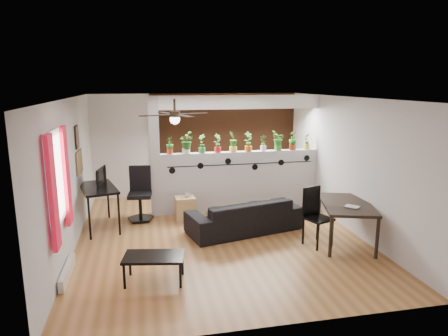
{
  "coord_description": "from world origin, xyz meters",
  "views": [
    {
      "loc": [
        -1.35,
        -7.08,
        2.86
      ],
      "look_at": [
        0.23,
        0.6,
        1.19
      ],
      "focal_mm": 32.0,
      "sensor_mm": 36.0,
      "label": 1
    }
  ],
  "objects_px": {
    "potted_plant_2": "(202,143)",
    "potted_plant_4": "(233,141)",
    "cup": "(187,195)",
    "potted_plant_7": "(278,140)",
    "potted_plant_5": "(248,141)",
    "folding_chair": "(315,211)",
    "ceiling_fan": "(175,116)",
    "cube_shelf": "(185,208)",
    "computer_desk": "(98,191)",
    "potted_plant_9": "(307,141)",
    "dining_table": "(347,207)",
    "potted_plant_3": "(218,142)",
    "office_chair": "(140,197)",
    "potted_plant_1": "(186,142)",
    "potted_plant_0": "(170,145)",
    "potted_plant_8": "(293,140)",
    "potted_plant_6": "(263,142)",
    "sofa": "(244,216)",
    "coffee_table": "(154,258)"
  },
  "relations": [
    {
      "from": "potted_plant_2",
      "to": "potted_plant_4",
      "type": "xyz_separation_m",
      "value": [
        0.7,
        0.0,
        0.03
      ]
    },
    {
      "from": "cup",
      "to": "potted_plant_7",
      "type": "bearing_deg",
      "value": 12.67
    },
    {
      "from": "cup",
      "to": "potted_plant_5",
      "type": "bearing_deg",
      "value": 18.44
    },
    {
      "from": "folding_chair",
      "to": "cup",
      "type": "bearing_deg",
      "value": 140.17
    },
    {
      "from": "ceiling_fan",
      "to": "potted_plant_2",
      "type": "relative_size",
      "value": 2.87
    },
    {
      "from": "potted_plant_2",
      "to": "cube_shelf",
      "type": "height_order",
      "value": "potted_plant_2"
    },
    {
      "from": "potted_plant_2",
      "to": "computer_desk",
      "type": "height_order",
      "value": "potted_plant_2"
    },
    {
      "from": "potted_plant_9",
      "to": "dining_table",
      "type": "distance_m",
      "value": 2.48
    },
    {
      "from": "potted_plant_4",
      "to": "folding_chair",
      "type": "bearing_deg",
      "value": -66.02
    },
    {
      "from": "potted_plant_4",
      "to": "potted_plant_3",
      "type": "bearing_deg",
      "value": 180.0
    },
    {
      "from": "office_chair",
      "to": "cube_shelf",
      "type": "bearing_deg",
      "value": -12.91
    },
    {
      "from": "potted_plant_1",
      "to": "dining_table",
      "type": "bearing_deg",
      "value": -41.35
    },
    {
      "from": "potted_plant_0",
      "to": "computer_desk",
      "type": "bearing_deg",
      "value": -156.92
    },
    {
      "from": "ceiling_fan",
      "to": "potted_plant_2",
      "type": "xyz_separation_m",
      "value": [
        0.72,
        1.8,
        -0.74
      ]
    },
    {
      "from": "potted_plant_7",
      "to": "folding_chair",
      "type": "xyz_separation_m",
      "value": [
        -0.06,
        -2.23,
        -0.96
      ]
    },
    {
      "from": "potted_plant_4",
      "to": "potted_plant_0",
      "type": "bearing_deg",
      "value": 180.0
    },
    {
      "from": "potted_plant_8",
      "to": "potted_plant_4",
      "type": "bearing_deg",
      "value": 180.0
    },
    {
      "from": "cup",
      "to": "computer_desk",
      "type": "bearing_deg",
      "value": -175.41
    },
    {
      "from": "ceiling_fan",
      "to": "potted_plant_9",
      "type": "distance_m",
      "value": 3.73
    },
    {
      "from": "potted_plant_4",
      "to": "computer_desk",
      "type": "xyz_separation_m",
      "value": [
        -2.87,
        -0.63,
        -0.82
      ]
    },
    {
      "from": "potted_plant_9",
      "to": "potted_plant_4",
      "type": "bearing_deg",
      "value": 180.0
    },
    {
      "from": "potted_plant_4",
      "to": "potted_plant_9",
      "type": "xyz_separation_m",
      "value": [
        1.76,
        0.0,
        -0.05
      ]
    },
    {
      "from": "cube_shelf",
      "to": "office_chair",
      "type": "distance_m",
      "value": 0.98
    },
    {
      "from": "potted_plant_3",
      "to": "potted_plant_7",
      "type": "height_order",
      "value": "potted_plant_7"
    },
    {
      "from": "potted_plant_8",
      "to": "potted_plant_9",
      "type": "height_order",
      "value": "potted_plant_8"
    },
    {
      "from": "potted_plant_5",
      "to": "cube_shelf",
      "type": "distance_m",
      "value": 2.07
    },
    {
      "from": "ceiling_fan",
      "to": "folding_chair",
      "type": "xyz_separation_m",
      "value": [
        2.42,
        -0.43,
        -1.69
      ]
    },
    {
      "from": "potted_plant_6",
      "to": "cube_shelf",
      "type": "height_order",
      "value": "potted_plant_6"
    },
    {
      "from": "potted_plant_4",
      "to": "potted_plant_6",
      "type": "relative_size",
      "value": 1.25
    },
    {
      "from": "potted_plant_4",
      "to": "potted_plant_5",
      "type": "relative_size",
      "value": 1.05
    },
    {
      "from": "potted_plant_2",
      "to": "potted_plant_8",
      "type": "xyz_separation_m",
      "value": [
        2.11,
        -0.0,
        0.01
      ]
    },
    {
      "from": "potted_plant_9",
      "to": "cup",
      "type": "height_order",
      "value": "potted_plant_9"
    },
    {
      "from": "potted_plant_8",
      "to": "dining_table",
      "type": "height_order",
      "value": "potted_plant_8"
    },
    {
      "from": "computer_desk",
      "to": "office_chair",
      "type": "height_order",
      "value": "office_chair"
    },
    {
      "from": "potted_plant_7",
      "to": "ceiling_fan",
      "type": "bearing_deg",
      "value": -144.0
    },
    {
      "from": "potted_plant_4",
      "to": "potted_plant_7",
      "type": "distance_m",
      "value": 1.05
    },
    {
      "from": "cup",
      "to": "potted_plant_4",
      "type": "bearing_deg",
      "value": 23.74
    },
    {
      "from": "potted_plant_8",
      "to": "potted_plant_2",
      "type": "bearing_deg",
      "value": 180.0
    },
    {
      "from": "ceiling_fan",
      "to": "computer_desk",
      "type": "relative_size",
      "value": 0.92
    },
    {
      "from": "potted_plant_6",
      "to": "sofa",
      "type": "xyz_separation_m",
      "value": [
        -0.79,
        -1.36,
        -1.24
      ]
    },
    {
      "from": "cube_shelf",
      "to": "office_chair",
      "type": "xyz_separation_m",
      "value": [
        -0.92,
        0.21,
        0.24
      ]
    },
    {
      "from": "potted_plant_1",
      "to": "dining_table",
      "type": "xyz_separation_m",
      "value": [
        2.62,
        -2.31,
        -0.93
      ]
    },
    {
      "from": "computer_desk",
      "to": "folding_chair",
      "type": "relative_size",
      "value": 1.24
    },
    {
      "from": "potted_plant_4",
      "to": "folding_chair",
      "type": "xyz_separation_m",
      "value": [
        0.99,
        -2.23,
        -0.98
      ]
    },
    {
      "from": "potted_plant_3",
      "to": "cup",
      "type": "distance_m",
      "value": 1.36
    },
    {
      "from": "sofa",
      "to": "cube_shelf",
      "type": "height_order",
      "value": "sofa"
    },
    {
      "from": "ceiling_fan",
      "to": "cube_shelf",
      "type": "bearing_deg",
      "value": 78.24
    },
    {
      "from": "office_chair",
      "to": "coffee_table",
      "type": "height_order",
      "value": "office_chair"
    },
    {
      "from": "cup",
      "to": "sofa",
      "type": "bearing_deg",
      "value": -40.75
    },
    {
      "from": "potted_plant_0",
      "to": "potted_plant_7",
      "type": "distance_m",
      "value": 2.46
    }
  ]
}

